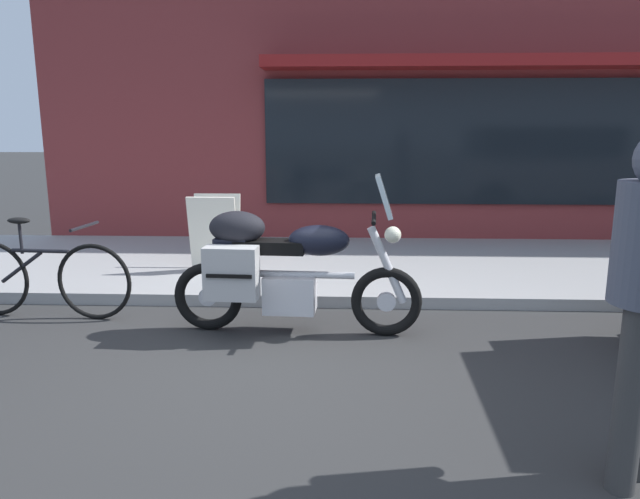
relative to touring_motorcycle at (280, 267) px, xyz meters
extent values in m
plane|color=#2D2D2D|center=(-0.01, -0.63, -0.59)|extent=(80.00, 80.00, 0.00)
torus|color=black|center=(0.91, -0.02, -0.29)|extent=(0.61, 0.12, 0.60)
cylinder|color=silver|center=(0.91, -0.02, -0.29)|extent=(0.16, 0.07, 0.16)
torus|color=black|center=(-0.64, 0.07, -0.29)|extent=(0.61, 0.12, 0.60)
cylinder|color=silver|center=(-0.64, 0.07, -0.29)|extent=(0.16, 0.07, 0.16)
cube|color=silver|center=(0.08, 0.03, -0.24)|extent=(0.46, 0.32, 0.32)
cylinder|color=silver|center=(0.13, 0.03, -0.07)|extent=(1.01, 0.11, 0.06)
ellipsoid|color=black|center=(0.33, 0.02, 0.23)|extent=(0.53, 0.31, 0.26)
cube|color=black|center=(-0.09, 0.04, 0.17)|extent=(0.61, 0.27, 0.11)
cube|color=black|center=(-0.41, 0.06, 0.15)|extent=(0.29, 0.23, 0.18)
cylinder|color=silver|center=(0.91, -0.02, 0.03)|extent=(0.35, 0.09, 0.67)
cylinder|color=black|center=(0.79, -0.01, 0.43)|extent=(0.07, 0.62, 0.04)
cube|color=silver|center=(0.87, -0.01, 0.61)|extent=(0.17, 0.33, 0.35)
sphere|color=#EAEACC|center=(0.95, -0.02, 0.29)|extent=(0.14, 0.14, 0.14)
cube|color=#ABABAB|center=(-0.38, -0.19, -0.01)|extent=(0.45, 0.22, 0.44)
cube|color=black|center=(-0.38, -0.30, -0.01)|extent=(0.37, 0.04, 0.03)
ellipsoid|color=black|center=(-0.36, 0.05, 0.33)|extent=(0.50, 0.35, 0.28)
torus|color=black|center=(-1.76, 0.31, -0.24)|extent=(0.72, 0.09, 0.72)
cylinder|color=black|center=(-2.26, 0.35, 0.04)|extent=(0.55, 0.08, 0.04)
cylinder|color=black|center=(-2.46, 0.36, -0.12)|extent=(0.43, 0.07, 0.32)
cylinder|color=black|center=(-2.44, 0.36, 0.16)|extent=(0.03, 0.03, 0.30)
ellipsoid|color=black|center=(-2.44, 0.36, 0.32)|extent=(0.23, 0.12, 0.06)
cylinder|color=black|center=(-1.81, 0.31, 0.28)|extent=(0.06, 0.48, 0.03)
cylinder|color=#353535|center=(1.91, -2.16, -0.13)|extent=(0.14, 0.14, 0.94)
cube|color=silver|center=(-0.97, 1.73, -0.03)|extent=(0.55, 0.18, 0.87)
cube|color=silver|center=(-0.97, 1.95, -0.03)|extent=(0.55, 0.18, 0.87)
camera|label=1|loc=(0.55, -4.77, 1.15)|focal=32.52mm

